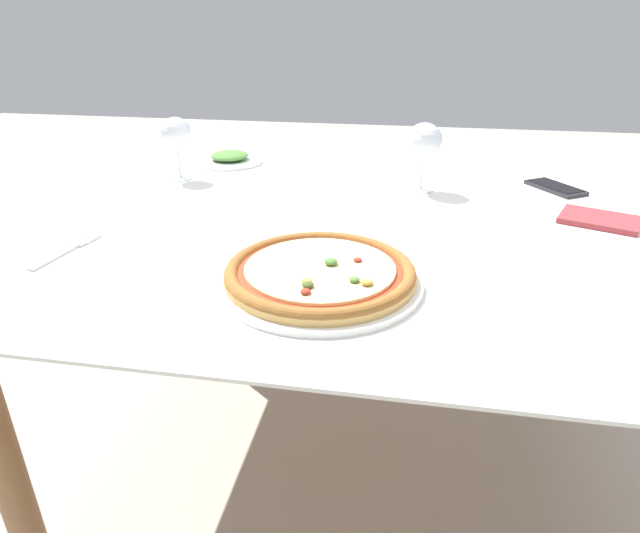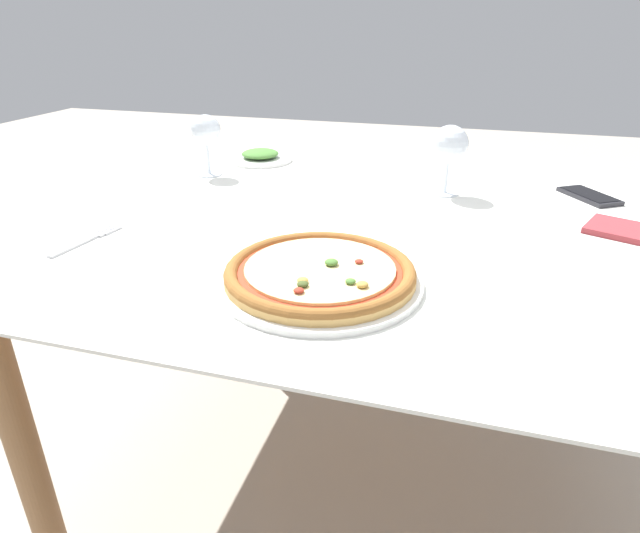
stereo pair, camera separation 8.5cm
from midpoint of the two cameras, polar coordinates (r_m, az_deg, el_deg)
name	(u,v)px [view 2 (the right image)]	position (r m, az deg, el deg)	size (l,w,h in m)	color
ground_plane	(364,469)	(1.54, 6.42, -20.74)	(10.00, 10.00, 0.00)	#B2A899
dining_table	(375,250)	(1.17, 7.92, 1.70)	(1.37, 1.17, 0.71)	brown
pizza_plate	(320,274)	(0.85, 2.85, -0.85)	(0.33, 0.33, 0.04)	white
fork	(88,240)	(1.10, -21.55, 2.65)	(0.04, 0.17, 0.00)	silver
wine_glass_far_left	(450,145)	(1.32, 15.50, 12.31)	(0.09, 0.09, 0.16)	silver
wine_glass_far_right	(206,132)	(1.46, -10.42, 13.96)	(0.08, 0.08, 0.16)	silver
cell_phone	(589,196)	(1.44, 28.33, 6.63)	(0.14, 0.16, 0.01)	#232328
side_plate	(260,157)	(1.62, -4.87, 11.57)	(0.19, 0.19, 0.03)	white
napkin_folded	(629,231)	(1.24, 31.83, 3.18)	(0.18, 0.16, 0.01)	#933338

